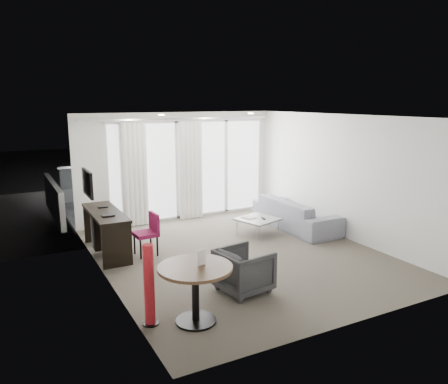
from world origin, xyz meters
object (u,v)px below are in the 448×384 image
round_table (196,294)px  rattan_chair_a (191,186)px  desk_chair (145,235)px  rattan_chair_b (225,186)px  red_lamp (149,285)px  coffee_table (258,226)px  desk (106,232)px  sofa (296,213)px  tub_armchair (244,270)px

round_table → rattan_chair_a: round_table is taller
desk_chair → rattan_chair_b: 4.88m
red_lamp → coffee_table: (3.34, 2.70, -0.37)m
desk → round_table: 3.26m
rattan_chair_b → coffee_table: bearing=-110.3°
desk → red_lamp: size_ratio=1.60×
coffee_table → sofa: size_ratio=0.34×
desk → coffee_table: 3.23m
desk → tub_armchair: desk is taller
desk_chair → sofa: (3.60, 0.15, -0.06)m
desk → rattan_chair_b: bearing=35.5°
red_lamp → coffee_table: red_lamp is taller
tub_armchair → rattan_chair_b: 6.25m
desk → red_lamp: (-0.13, -3.01, 0.14)m
tub_armchair → rattan_chair_a: bearing=-24.9°
coffee_table → rattan_chair_b: 3.39m
desk_chair → rattan_chair_b: (3.50, 3.39, 0.01)m
red_lamp → round_table: bearing=-21.8°
tub_armchair → rattan_chair_a: size_ratio=1.00×
desk → red_lamp: bearing=-92.5°
desk_chair → rattan_chair_a: size_ratio=1.08×
red_lamp → desk: bearing=87.5°
desk_chair → sofa: bearing=-1.2°
tub_armchair → round_table: bearing=108.2°
round_table → sofa: bearing=37.5°
coffee_table → rattan_chair_b: (0.92, 3.25, 0.24)m
desk_chair → round_table: 2.79m
rattan_chair_a → rattan_chair_b: rattan_chair_b is taller
desk_chair → tub_armchair: 2.40m
desk_chair → coffee_table: 2.59m
desk → coffee_table: (3.21, -0.31, -0.24)m
desk → red_lamp: 3.01m
coffee_table → red_lamp: bearing=-141.1°
desk → desk_chair: 0.77m
desk → desk_chair: size_ratio=2.18×
coffee_table → desk: bearing=174.5°
round_table → coffee_table: 4.04m
desk → rattan_chair_a: 4.94m
sofa → rattan_chair_b: (-0.10, 3.25, 0.07)m
coffee_table → round_table: bearing=-133.7°
sofa → rattan_chair_a: rattan_chair_a is taller
coffee_table → rattan_chair_b: bearing=74.1°
desk_chair → tub_armchair: desk_chair is taller
coffee_table → sofa: (1.02, 0.00, 0.16)m
round_table → red_lamp: red_lamp is taller
red_lamp → tub_armchair: bearing=10.8°
round_table → rattan_chair_b: 7.20m
red_lamp → rattan_chair_a: (3.46, 6.66, -0.18)m
rattan_chair_b → desk_chair: bearing=-140.3°
round_table → desk_chair: bearing=85.7°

